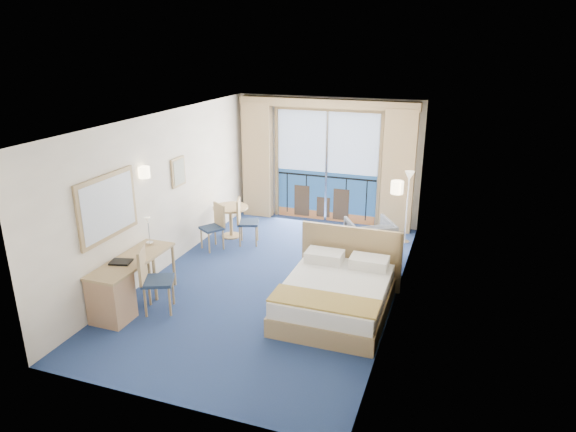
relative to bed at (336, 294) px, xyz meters
The scene contains 22 objects.
floor 1.42m from the bed, 152.35° to the left, with size 6.50×6.50×0.00m, color navy.
room_walls 2.04m from the bed, 152.35° to the left, with size 4.04×6.54×2.72m.
balcony_door 4.15m from the bed, 107.82° to the left, with size 2.36×0.03×2.52m.
curtain_left 4.75m from the bed, 126.84° to the left, with size 0.65×0.22×2.55m, color tan.
curtain_right 3.86m from the bed, 85.15° to the left, with size 0.65×0.22×2.55m, color tan.
pelmet 4.56m from the bed, 108.24° to the left, with size 3.80×0.25×0.18m, color tan.
mirror 3.55m from the bed, 165.10° to the right, with size 0.05×1.25×0.95m.
wall_print 3.63m from the bed, 161.11° to the left, with size 0.04×0.42×0.52m.
sconce_left 3.54m from the bed, behind, with size 0.18×0.18×0.18m, color #FFE8B2.
sconce_right 1.79m from the bed, 35.15° to the left, with size 0.18×0.18×0.18m, color #FFE8B2.
bed is the anchor object (origin of this frame).
nightstand 1.48m from the bed, 68.68° to the left, with size 0.42×0.40×0.55m, color tan.
phone 1.47m from the bed, 69.80° to the left, with size 0.17×0.13×0.08m, color silver.
armchair 2.16m from the bed, 88.10° to the left, with size 0.77×0.80×0.72m, color #474D56.
floor_lamp 3.26m from the bed, 78.93° to the left, with size 0.20×0.20×1.45m.
desk 3.19m from the bed, 157.94° to the right, with size 0.54×1.57×0.74m.
desk_chair 2.72m from the bed, 161.16° to the right, with size 0.58×0.57×1.01m.
folder 3.20m from the bed, 162.74° to the right, with size 0.30×0.22×0.03m, color black.
desk_lamp 3.13m from the bed, behind, with size 0.12×0.12×0.44m.
round_table 3.59m from the bed, 140.93° to the left, with size 0.71×0.71×0.64m.
table_chair_a 3.10m from the bed, 139.83° to the left, with size 0.50×0.50×0.91m.
table_chair_b 3.24m from the bed, 150.14° to the left, with size 0.53×0.53×0.88m.
Camera 1 is at (2.80, -7.24, 3.85)m, focal length 32.00 mm.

